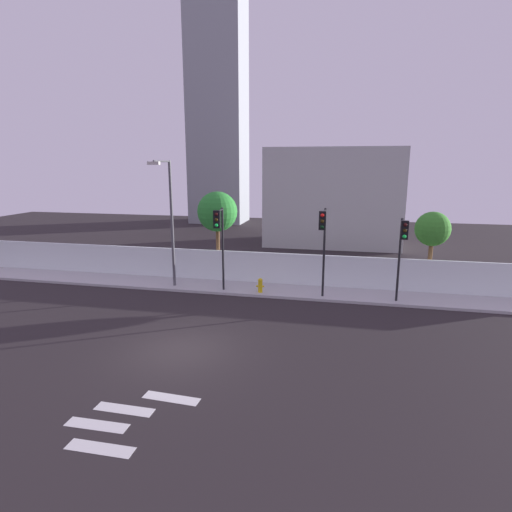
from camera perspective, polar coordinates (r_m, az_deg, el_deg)
The scene contains 13 objects.
ground_plane at distance 16.83m, azimuth -10.29°, elevation -12.48°, with size 80.00×80.00×0.00m, color #272224.
sidewalk at distance 24.08m, azimuth -2.84°, elevation -4.37°, with size 36.00×2.40×0.15m, color #AEAEAE.
perimeter_wall at distance 25.02m, azimuth -2.09°, elevation -1.39°, with size 36.00×0.18×1.80m, color silver.
crosswalk_marking at distance 13.20m, azimuth -17.39°, elevation -20.37°, with size 3.27×3.04×0.01m.
traffic_light_left at distance 22.08m, azimuth -4.97°, elevation 3.23°, with size 0.37×1.68×4.59m.
traffic_light_center at distance 21.57m, azimuth 19.26°, elevation 1.68°, with size 0.35×1.18×4.26m.
traffic_light_right at distance 21.10m, azimuth 9.13°, elevation 2.86°, with size 0.35×1.74×4.68m.
street_lamp_curbside at distance 23.65m, azimuth -11.69°, elevation 5.69°, with size 0.61×2.35×7.06m.
fire_hydrant at distance 22.90m, azimuth 0.59°, elevation -3.93°, with size 0.44×0.26×0.80m.
roadside_tree_leftmost at distance 25.82m, azimuth -5.28°, elevation 5.97°, with size 2.45×2.45×5.40m.
roadside_tree_midleft at distance 25.16m, azimuth 22.88°, elevation 3.31°, with size 1.91×1.91×4.47m.
low_building_distant at distance 37.65m, azimuth 10.44°, elevation 7.91°, with size 11.49×6.00×8.36m, color #A9A9A9.
tower_on_skyline at distance 52.52m, azimuth -5.26°, elevation 21.52°, with size 6.36×5.00×30.69m, color gray.
Camera 1 is at (6.06, -14.03, 7.04)m, focal length 29.41 mm.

